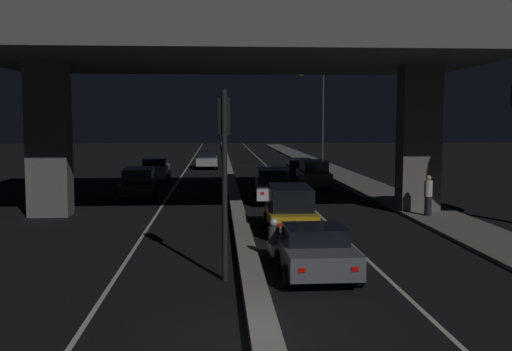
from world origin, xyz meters
name	(u,v)px	position (x,y,z in m)	size (l,w,h in m)	color
ground_plane	(265,342)	(0.00, 0.00, 0.00)	(200.00, 200.00, 0.00)	black
lane_line_left_inner	(182,175)	(-3.63, 35.00, 0.00)	(0.12, 126.00, 0.00)	beige
lane_line_right_inner	(276,175)	(3.63, 35.00, 0.00)	(0.12, 126.00, 0.00)	beige
median_divider	(229,173)	(0.00, 35.00, 0.14)	(0.60, 126.00, 0.27)	gray
sidewalk_right	(360,183)	(8.56, 28.00, 0.06)	(2.60, 126.00, 0.13)	slate
elevated_overpass	(237,49)	(0.00, 15.69, 7.33)	(22.05, 12.29, 9.32)	#5B5956
traffic_light_left_of_median	(224,151)	(-0.70, 4.56, 3.39)	(0.30, 0.49, 4.98)	black
street_lamp	(319,113)	(7.54, 38.38, 4.84)	(2.24, 0.32, 8.21)	#2D2D30
car_grey_lead	(314,249)	(1.73, 4.92, 0.70)	(2.04, 4.10, 1.36)	#515459
car_taxi_yellow_second	(290,208)	(1.84, 11.17, 0.91)	(1.95, 3.97, 1.73)	gold
car_white_third	(273,185)	(1.94, 19.52, 0.90)	(2.04, 4.54, 1.73)	silver
car_grey_fourth	(314,174)	(5.08, 25.85, 0.89)	(1.88, 4.28, 1.73)	#515459
car_dark_blue_fifth	(299,168)	(5.07, 32.28, 0.72)	(2.12, 4.19, 1.45)	#141938
car_black_lead_oncoming	(139,182)	(-5.19, 21.85, 0.85)	(2.10, 4.82, 1.61)	black
car_white_second_oncoming	(155,169)	(-5.29, 31.14, 0.77)	(2.03, 4.09, 1.53)	silver
car_silver_third_oncoming	(207,160)	(-1.83, 41.50, 0.77)	(1.98, 4.47, 1.45)	gray
motorcycle_white_filtering_near	(274,246)	(0.73, 5.96, 0.60)	(0.33, 1.85, 1.39)	black
pedestrian_on_sidewalk	(428,195)	(8.09, 13.86, 1.01)	(0.35, 0.35, 1.75)	black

